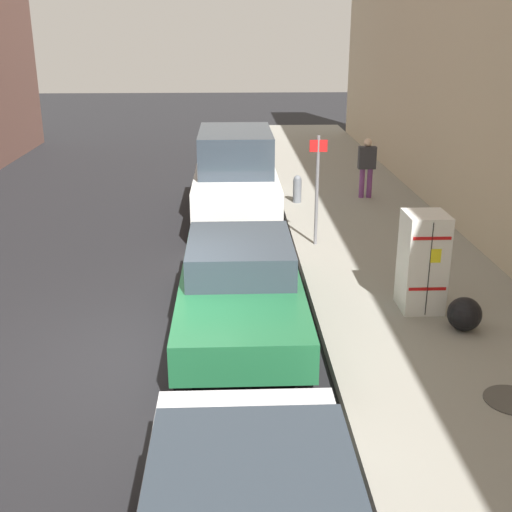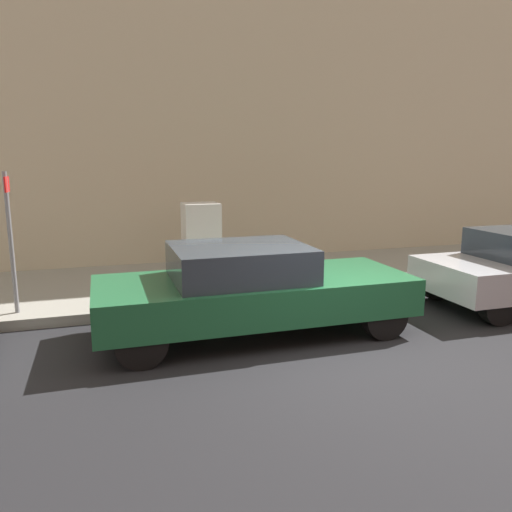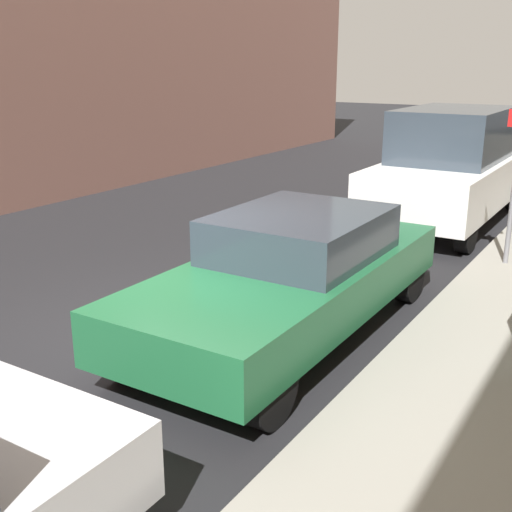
{
  "view_description": "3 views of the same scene",
  "coord_description": "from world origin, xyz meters",
  "px_view_note": "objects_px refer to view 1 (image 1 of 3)",
  "views": [
    {
      "loc": [
        -1.13,
        8.34,
        4.49
      ],
      "look_at": [
        -1.47,
        0.08,
        1.54
      ],
      "focal_mm": 45.0,
      "sensor_mm": 36.0,
      "label": 1
    },
    {
      "loc": [
        5.72,
        -3.05,
        2.66
      ],
      "look_at": [
        -2.19,
        -0.57,
        1.03
      ],
      "focal_mm": 35.0,
      "sensor_mm": 36.0,
      "label": 2
    },
    {
      "loc": [
        -4.55,
        5.1,
        3.02
      ],
      "look_at": [
        -0.58,
        -1.27,
        0.72
      ],
      "focal_mm": 45.0,
      "sensor_mm": 36.0,
      "label": 3
    }
  ],
  "objects_px": {
    "fire_hydrant": "(297,188)",
    "parked_van_white": "(236,175)",
    "discarded_refrigerator": "(423,262)",
    "trash_bag": "(464,314)",
    "parked_sedan_green": "(240,284)",
    "pedestrian_walking_far": "(367,164)",
    "street_sign_post": "(317,184)"
  },
  "relations": [
    {
      "from": "fire_hydrant",
      "to": "parked_van_white",
      "type": "distance_m",
      "value": 1.84
    },
    {
      "from": "trash_bag",
      "to": "pedestrian_walking_far",
      "type": "distance_m",
      "value": 8.05
    },
    {
      "from": "fire_hydrant",
      "to": "parked_van_white",
      "type": "bearing_deg",
      "value": 24.02
    },
    {
      "from": "fire_hydrant",
      "to": "pedestrian_walking_far",
      "type": "bearing_deg",
      "value": -167.21
    },
    {
      "from": "discarded_refrigerator",
      "to": "parked_sedan_green",
      "type": "height_order",
      "value": "discarded_refrigerator"
    },
    {
      "from": "trash_bag",
      "to": "parked_van_white",
      "type": "bearing_deg",
      "value": -64.02
    },
    {
      "from": "trash_bag",
      "to": "parked_van_white",
      "type": "height_order",
      "value": "parked_van_white"
    },
    {
      "from": "fire_hydrant",
      "to": "parked_sedan_green",
      "type": "relative_size",
      "value": 0.15
    },
    {
      "from": "discarded_refrigerator",
      "to": "parked_van_white",
      "type": "bearing_deg",
      "value": -64.35
    },
    {
      "from": "pedestrian_walking_far",
      "to": "discarded_refrigerator",
      "type": "bearing_deg",
      "value": -16.83
    },
    {
      "from": "parked_van_white",
      "to": "pedestrian_walking_far",
      "type": "bearing_deg",
      "value": -161.85
    },
    {
      "from": "discarded_refrigerator",
      "to": "street_sign_post",
      "type": "relative_size",
      "value": 0.7
    },
    {
      "from": "fire_hydrant",
      "to": "parked_van_white",
      "type": "xyz_separation_m",
      "value": [
        1.61,
        0.72,
        0.54
      ]
    },
    {
      "from": "discarded_refrigerator",
      "to": "parked_van_white",
      "type": "relative_size",
      "value": 0.31
    },
    {
      "from": "street_sign_post",
      "to": "fire_hydrant",
      "type": "xyz_separation_m",
      "value": [
        0.03,
        -3.46,
        -0.92
      ]
    },
    {
      "from": "trash_bag",
      "to": "parked_sedan_green",
      "type": "height_order",
      "value": "parked_sedan_green"
    },
    {
      "from": "discarded_refrigerator",
      "to": "fire_hydrant",
      "type": "bearing_deg",
      "value": -79.12
    },
    {
      "from": "discarded_refrigerator",
      "to": "trash_bag",
      "type": "bearing_deg",
      "value": 118.27
    },
    {
      "from": "street_sign_post",
      "to": "trash_bag",
      "type": "bearing_deg",
      "value": 112.44
    },
    {
      "from": "parked_van_white",
      "to": "trash_bag",
      "type": "bearing_deg",
      "value": 115.98
    },
    {
      "from": "discarded_refrigerator",
      "to": "parked_sedan_green",
      "type": "bearing_deg",
      "value": 3.61
    },
    {
      "from": "trash_bag",
      "to": "pedestrian_walking_far",
      "type": "xyz_separation_m",
      "value": [
        -0.13,
        -8.02,
        0.65
      ]
    },
    {
      "from": "street_sign_post",
      "to": "discarded_refrigerator",
      "type": "bearing_deg",
      "value": 110.9
    },
    {
      "from": "discarded_refrigerator",
      "to": "fire_hydrant",
      "type": "relative_size",
      "value": 2.23
    },
    {
      "from": "parked_sedan_green",
      "to": "street_sign_post",
      "type": "bearing_deg",
      "value": -115.13
    },
    {
      "from": "fire_hydrant",
      "to": "trash_bag",
      "type": "distance_m",
      "value": 7.8
    },
    {
      "from": "pedestrian_walking_far",
      "to": "parked_van_white",
      "type": "height_order",
      "value": "parked_van_white"
    },
    {
      "from": "street_sign_post",
      "to": "trash_bag",
      "type": "distance_m",
      "value": 4.6
    },
    {
      "from": "discarded_refrigerator",
      "to": "trash_bag",
      "type": "distance_m",
      "value": 1.08
    },
    {
      "from": "street_sign_post",
      "to": "parked_van_white",
      "type": "relative_size",
      "value": 0.45
    },
    {
      "from": "parked_sedan_green",
      "to": "trash_bag",
      "type": "bearing_deg",
      "value": 169.14
    },
    {
      "from": "discarded_refrigerator",
      "to": "parked_sedan_green",
      "type": "distance_m",
      "value": 2.93
    }
  ]
}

